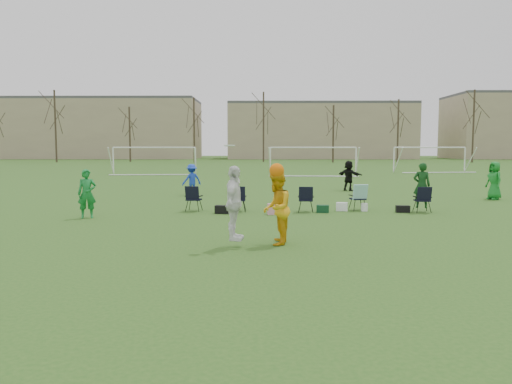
{
  "coord_description": "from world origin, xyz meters",
  "views": [
    {
      "loc": [
        -0.48,
        -10.74,
        2.44
      ],
      "look_at": [
        -0.6,
        2.4,
        1.25
      ],
      "focal_mm": 35.0,
      "sensor_mm": 36.0,
      "label": 1
    }
  ],
  "objects_px": {
    "fielder_green_far": "(494,181)",
    "center_contest": "(259,205)",
    "fielder_blue": "(192,180)",
    "fielder_green_near": "(87,194)",
    "goal_right": "(430,152)",
    "fielder_black": "(349,176)",
    "goal_mid": "(313,153)",
    "goal_left": "(154,153)"
  },
  "relations": [
    {
      "from": "fielder_black",
      "to": "center_contest",
      "type": "xyz_separation_m",
      "value": [
        -4.97,
        -15.7,
        0.17
      ]
    },
    {
      "from": "fielder_green_far",
      "to": "goal_left",
      "type": "relative_size",
      "value": 0.24
    },
    {
      "from": "fielder_blue",
      "to": "goal_left",
      "type": "distance_m",
      "value": 20.47
    },
    {
      "from": "center_contest",
      "to": "fielder_blue",
      "type": "bearing_deg",
      "value": 104.86
    },
    {
      "from": "goal_mid",
      "to": "fielder_green_near",
      "type": "bearing_deg",
      "value": -108.05
    },
    {
      "from": "fielder_green_far",
      "to": "goal_right",
      "type": "height_order",
      "value": "goal_right"
    },
    {
      "from": "goal_left",
      "to": "goal_right",
      "type": "relative_size",
      "value": 1.01
    },
    {
      "from": "fielder_green_near",
      "to": "fielder_black",
      "type": "relative_size",
      "value": 1.0
    },
    {
      "from": "fielder_green_near",
      "to": "goal_left",
      "type": "xyz_separation_m",
      "value": [
        -3.56,
        27.77,
        1.08
      ]
    },
    {
      "from": "fielder_blue",
      "to": "fielder_black",
      "type": "xyz_separation_m",
      "value": [
        8.43,
        2.66,
        0.06
      ]
    },
    {
      "from": "fielder_blue",
      "to": "center_contest",
      "type": "distance_m",
      "value": 13.49
    },
    {
      "from": "fielder_black",
      "to": "goal_mid",
      "type": "relative_size",
      "value": 0.23
    },
    {
      "from": "goal_mid",
      "to": "goal_right",
      "type": "distance_m",
      "value": 13.42
    },
    {
      "from": "center_contest",
      "to": "goal_mid",
      "type": "distance_m",
      "value": 30.91
    },
    {
      "from": "goal_left",
      "to": "goal_mid",
      "type": "distance_m",
      "value": 14.14
    },
    {
      "from": "fielder_green_far",
      "to": "fielder_black",
      "type": "bearing_deg",
      "value": -143.74
    },
    {
      "from": "fielder_green_near",
      "to": "goal_right",
      "type": "height_order",
      "value": "goal_right"
    },
    {
      "from": "center_contest",
      "to": "goal_mid",
      "type": "xyz_separation_m",
      "value": [
        4.51,
        30.57,
        0.91
      ]
    },
    {
      "from": "fielder_blue",
      "to": "goal_left",
      "type": "height_order",
      "value": "goal_left"
    },
    {
      "from": "fielder_blue",
      "to": "fielder_green_far",
      "type": "height_order",
      "value": "fielder_green_far"
    },
    {
      "from": "fielder_blue",
      "to": "goal_mid",
      "type": "distance_m",
      "value": 19.29
    },
    {
      "from": "fielder_green_far",
      "to": "center_contest",
      "type": "distance_m",
      "value": 15.5
    },
    {
      "from": "fielder_green_near",
      "to": "fielder_green_far",
      "type": "height_order",
      "value": "fielder_green_far"
    },
    {
      "from": "fielder_blue",
      "to": "fielder_black",
      "type": "relative_size",
      "value": 0.93
    },
    {
      "from": "fielder_black",
      "to": "center_contest",
      "type": "relative_size",
      "value": 0.68
    },
    {
      "from": "goal_left",
      "to": "center_contest",
      "type": "bearing_deg",
      "value": -78.76
    },
    {
      "from": "fielder_green_far",
      "to": "fielder_black",
      "type": "relative_size",
      "value": 1.05
    },
    {
      "from": "fielder_green_near",
      "to": "center_contest",
      "type": "bearing_deg",
      "value": -56.15
    },
    {
      "from": "fielder_green_near",
      "to": "goal_right",
      "type": "bearing_deg",
      "value": 37.6
    },
    {
      "from": "fielder_green_far",
      "to": "goal_mid",
      "type": "height_order",
      "value": "goal_mid"
    },
    {
      "from": "fielder_green_near",
      "to": "center_contest",
      "type": "height_order",
      "value": "center_contest"
    },
    {
      "from": "fielder_green_far",
      "to": "goal_right",
      "type": "bearing_deg",
      "value": 152.18
    },
    {
      "from": "fielder_black",
      "to": "center_contest",
      "type": "bearing_deg",
      "value": 119.94
    },
    {
      "from": "fielder_green_far",
      "to": "goal_left",
      "type": "bearing_deg",
      "value": -152.03
    },
    {
      "from": "fielder_blue",
      "to": "goal_right",
      "type": "xyz_separation_m",
      "value": [
        19.97,
        23.53,
        1.14
      ]
    },
    {
      "from": "fielder_green_far",
      "to": "fielder_black",
      "type": "height_order",
      "value": "fielder_green_far"
    },
    {
      "from": "fielder_black",
      "to": "goal_mid",
      "type": "bearing_deg",
      "value": -40.72
    },
    {
      "from": "center_contest",
      "to": "goal_left",
      "type": "height_order",
      "value": "center_contest"
    },
    {
      "from": "fielder_blue",
      "to": "fielder_black",
      "type": "bearing_deg",
      "value": 164.51
    },
    {
      "from": "fielder_green_far",
      "to": "goal_right",
      "type": "relative_size",
      "value": 0.24
    },
    {
      "from": "center_contest",
      "to": "fielder_green_far",
      "type": "bearing_deg",
      "value": 45.29
    },
    {
      "from": "center_contest",
      "to": "goal_mid",
      "type": "bearing_deg",
      "value": 81.6
    }
  ]
}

